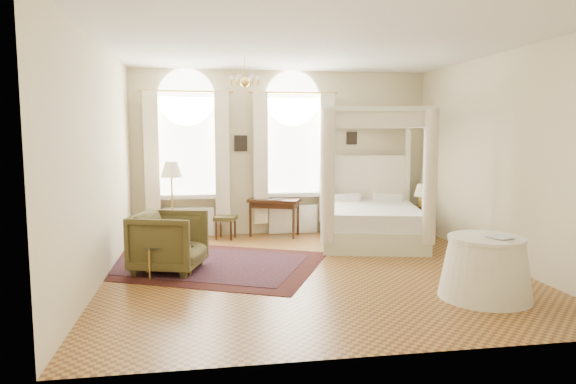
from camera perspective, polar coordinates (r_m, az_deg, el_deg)
name	(u,v)px	position (r m, az deg, el deg)	size (l,w,h in m)	color
ground	(313,271)	(7.80, 2.79, -8.72)	(6.00, 6.00, 0.00)	olive
room_walls	(314,138)	(7.52, 2.87, 5.99)	(6.00, 6.00, 6.00)	beige
window_left	(188,162)	(10.24, -11.09, 3.28)	(1.62, 0.27, 3.29)	silver
window_right	(293,161)	(10.39, 0.58, 3.45)	(1.62, 0.27, 3.29)	silver
chandelier	(245,81)	(8.62, -4.83, 12.22)	(0.51, 0.45, 0.50)	gold
wall_pictures	(287,141)	(10.46, -0.12, 5.67)	(2.54, 0.03, 0.39)	black
canopy_bed	(371,213)	(9.74, 9.22, -2.31)	(2.31, 2.63, 2.49)	beige
nightstand	(414,220)	(10.76, 13.85, -3.04)	(0.41, 0.37, 0.59)	#351B0E
nightstand_lamp	(422,192)	(10.64, 14.64, 0.04)	(0.31, 0.31, 0.45)	gold
writing_desk	(274,204)	(10.24, -1.52, -1.37)	(1.12, 0.87, 0.75)	#351B0E
laptop	(275,199)	(10.10, -1.48, -0.79)	(0.32, 0.20, 0.03)	black
stool	(226,220)	(10.06, -6.95, -3.10)	(0.50, 0.50, 0.45)	#48421F
armchair	(169,242)	(7.87, -13.07, -5.40)	(0.95, 0.98, 0.89)	#443C1D
coffee_table	(168,247)	(7.68, -13.20, -6.01)	(0.74, 0.58, 0.45)	silver
floor_lamp	(172,174)	(9.68, -12.81, 2.00)	(0.40, 0.40, 1.54)	gold
oriental_rug	(205,264)	(8.27, -9.25, -7.85)	(4.23, 3.74, 0.01)	#41130F
side_table	(485,268)	(6.92, 21.08, -7.87)	(1.14, 1.14, 0.78)	white
book	(493,238)	(6.71, 21.85, -4.77)	(0.22, 0.29, 0.03)	black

